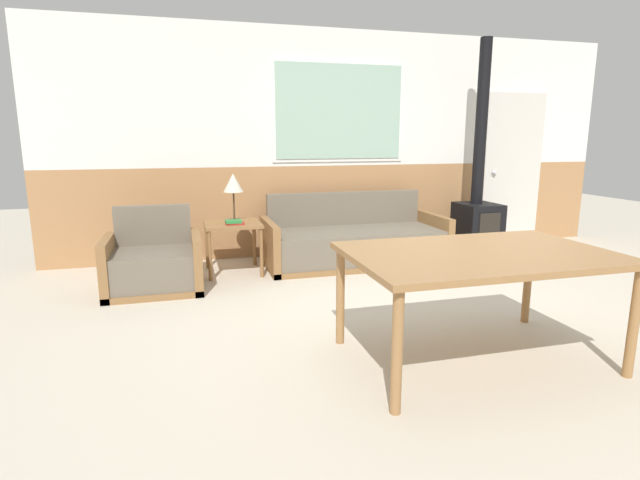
{
  "coord_description": "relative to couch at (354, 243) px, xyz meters",
  "views": [
    {
      "loc": [
        -2.0,
        -3.35,
        1.45
      ],
      "look_at": [
        -0.81,
        0.96,
        0.52
      ],
      "focal_mm": 28.0,
      "sensor_mm": 36.0,
      "label": 1
    }
  ],
  "objects": [
    {
      "name": "wood_stove",
      "position": [
        1.64,
        0.06,
        0.42
      ],
      "size": [
        0.46,
        0.53,
        2.59
      ],
      "color": "black",
      "rests_on": "ground_plane"
    },
    {
      "name": "table_lamp",
      "position": [
        -1.36,
        0.07,
        0.7
      ],
      "size": [
        0.22,
        0.22,
        0.51
      ],
      "color": "#4C3823",
      "rests_on": "side_table"
    },
    {
      "name": "ground_plane",
      "position": [
        0.11,
        -1.99,
        -0.24
      ],
      "size": [
        16.0,
        16.0,
        0.0
      ],
      "primitive_type": "plane",
      "color": "beige"
    },
    {
      "name": "dining_table",
      "position": [
        -0.08,
        -2.62,
        0.43
      ],
      "size": [
        1.67,
        1.09,
        0.73
      ],
      "color": "#9E7042",
      "rests_on": "ground_plane"
    },
    {
      "name": "side_table",
      "position": [
        -1.39,
        -0.03,
        0.23
      ],
      "size": [
        0.59,
        0.59,
        0.55
      ],
      "color": "olive",
      "rests_on": "ground_plane"
    },
    {
      "name": "book_stack",
      "position": [
        -1.38,
        -0.14,
        0.33
      ],
      "size": [
        0.2,
        0.16,
        0.04
      ],
      "color": "#B22823",
      "rests_on": "side_table"
    },
    {
      "name": "armchair",
      "position": [
        -2.19,
        -0.46,
        0.0
      ],
      "size": [
        0.89,
        0.73,
        0.78
      ],
      "rotation": [
        0.0,
        0.0,
        0.16
      ],
      "color": "olive",
      "rests_on": "ground_plane"
    },
    {
      "name": "couch",
      "position": [
        0.0,
        0.0,
        0.0
      ],
      "size": [
        2.06,
        0.88,
        0.79
      ],
      "color": "olive",
      "rests_on": "ground_plane"
    },
    {
      "name": "entry_door",
      "position": [
        2.48,
        0.59,
        0.77
      ],
      "size": [
        0.88,
        0.09,
        2.02
      ],
      "color": "silver",
      "rests_on": "ground_plane"
    },
    {
      "name": "wall_back",
      "position": [
        0.11,
        0.64,
        1.13
      ],
      "size": [
        7.2,
        0.09,
        2.7
      ],
      "color": "#AD7A4C",
      "rests_on": "ground_plane"
    }
  ]
}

